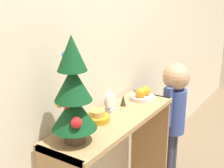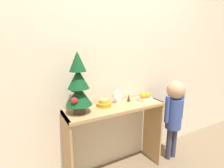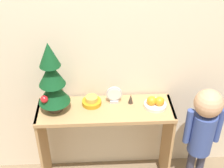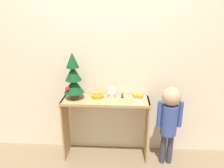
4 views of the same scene
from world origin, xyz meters
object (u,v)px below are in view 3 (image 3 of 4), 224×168
Objects in this scene: singing_bowl at (92,101)px; mini_tree at (52,80)px; desk_clock at (114,95)px; figurine at (131,99)px; child_figure at (203,127)px; fruit_bowl at (155,103)px.

mini_tree is at bearing -169.44° from singing_bowl.
desk_clock is (0.17, 0.02, 0.04)m from singing_bowl.
singing_bowl is at bearing 179.69° from figurine.
mini_tree is 3.77× the size of singing_bowl.
figurine is (0.58, 0.05, -0.23)m from mini_tree.
child_figure reaches higher than desk_clock.
child_figure is at bearing -15.79° from figurine.
fruit_bowl is at bearing -6.50° from singing_bowl.
mini_tree is 1.21m from child_figure.
fruit_bowl is (0.76, -0.00, -0.23)m from mini_tree.
mini_tree is 0.62m from figurine.
mini_tree is at bearing -175.09° from figurine.
figurine is (-0.18, 0.05, 0.01)m from fruit_bowl.
fruit_bowl is 2.15× the size of figurine.
fruit_bowl is 1.22× the size of desk_clock.
fruit_bowl is 0.17× the size of child_figure.
mini_tree reaches higher than singing_bowl.
child_figure is (0.37, -0.10, -0.17)m from fruit_bowl.
singing_bowl is 0.18m from desk_clock.
child_figure is (0.86, -0.16, -0.17)m from singing_bowl.
singing_bowl is at bearing 169.53° from child_figure.
singing_bowl is 1.86× the size of figurine.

